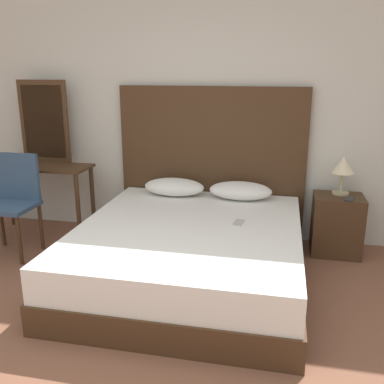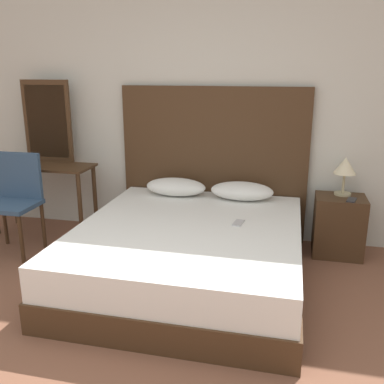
% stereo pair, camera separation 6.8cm
% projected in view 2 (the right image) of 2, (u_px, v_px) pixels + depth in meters
% --- Properties ---
extents(wall_back, '(10.00, 0.06, 2.70)m').
position_uv_depth(wall_back, '(201.00, 104.00, 4.27)').
color(wall_back, silver).
rests_on(wall_back, ground_plane).
extents(bed, '(1.79, 2.02, 0.48)m').
position_uv_depth(bed, '(189.00, 253.00, 3.51)').
color(bed, '#422B19').
rests_on(bed, ground_plane).
extents(headboard, '(1.88, 0.05, 1.53)m').
position_uv_depth(headboard, '(213.00, 164.00, 4.33)').
color(headboard, '#422B19').
rests_on(headboard, ground_plane).
extents(pillow_left, '(0.60, 0.32, 0.17)m').
position_uv_depth(pillow_left, '(176.00, 187.00, 4.24)').
color(pillow_left, white).
rests_on(pillow_left, bed).
extents(pillow_right, '(0.60, 0.32, 0.17)m').
position_uv_depth(pillow_right, '(242.00, 191.00, 4.09)').
color(pillow_right, white).
rests_on(pillow_right, bed).
extents(phone_on_bed, '(0.09, 0.16, 0.01)m').
position_uv_depth(phone_on_bed, '(238.00, 223.00, 3.48)').
color(phone_on_bed, '#B7B7BC').
rests_on(phone_on_bed, bed).
extents(nightstand, '(0.45, 0.37, 0.57)m').
position_uv_depth(nightstand, '(338.00, 226.00, 3.99)').
color(nightstand, '#422B19').
rests_on(nightstand, ground_plane).
extents(table_lamp, '(0.20, 0.20, 0.36)m').
position_uv_depth(table_lamp, '(345.00, 168.00, 3.90)').
color(table_lamp, tan).
rests_on(table_lamp, nightstand).
extents(phone_on_nightstand, '(0.11, 0.16, 0.01)m').
position_uv_depth(phone_on_nightstand, '(352.00, 200.00, 3.80)').
color(phone_on_nightstand, '#232328').
rests_on(phone_on_nightstand, nightstand).
extents(vanity_desk, '(1.06, 0.42, 0.74)m').
position_uv_depth(vanity_desk, '(43.00, 178.00, 4.45)').
color(vanity_desk, '#422B19').
rests_on(vanity_desk, ground_plane).
extents(vanity_mirror, '(0.53, 0.03, 0.85)m').
position_uv_depth(vanity_mirror, '(47.00, 121.00, 4.46)').
color(vanity_mirror, '#422B19').
rests_on(vanity_mirror, vanity_desk).
extents(chair, '(0.48, 0.42, 0.94)m').
position_uv_depth(chair, '(14.00, 195.00, 4.02)').
color(chair, '#334C6B').
rests_on(chair, ground_plane).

